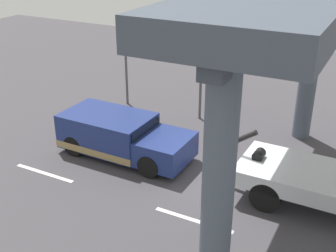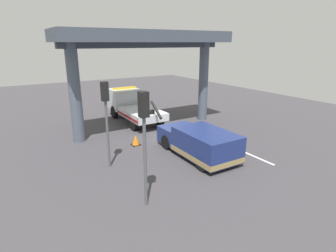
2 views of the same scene
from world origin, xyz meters
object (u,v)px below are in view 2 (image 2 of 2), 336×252
Objects in this scene: traffic_light_near at (144,125)px; traffic_cone_orange at (136,140)px; traffic_light_far at (106,106)px; tow_truck_white at (132,105)px; towed_van_green at (199,143)px.

traffic_cone_orange is at bearing -21.84° from traffic_light_near.
traffic_light_far is 4.25m from traffic_cone_orange.
traffic_light_far is at bearing 147.99° from tow_truck_white.
towed_van_green is 8.44× the size of traffic_cone_orange.
traffic_light_near is at bearing -180.00° from traffic_light_far.
towed_van_green is at bearing 179.94° from tow_truck_white.
towed_van_green is at bearing -146.91° from traffic_cone_orange.
traffic_light_near is 7.12× the size of traffic_cone_orange.
tow_truck_white is at bearing -0.06° from towed_van_green.
towed_van_green is 4.10m from traffic_cone_orange.
tow_truck_white reaches higher than towed_van_green.
tow_truck_white reaches higher than traffic_cone_orange.
traffic_light_far is (4.00, 0.00, -0.09)m from traffic_light_near.
traffic_light_far reaches higher than tow_truck_white.
tow_truck_white is 12.53m from traffic_light_near.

